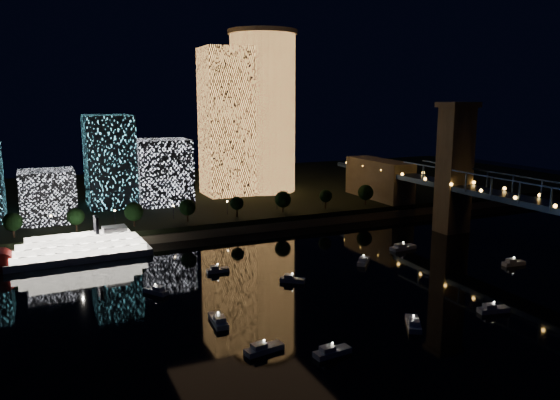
{
  "coord_description": "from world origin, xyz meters",
  "views": [
    {
      "loc": [
        -80.82,
        -112.13,
        51.82
      ],
      "look_at": [
        -6.05,
        55.0,
        17.17
      ],
      "focal_mm": 35.0,
      "sensor_mm": 36.0,
      "label": 1
    }
  ],
  "objects_px": {
    "tower_cylindrical": "(263,112)",
    "riverboat": "(73,250)",
    "truss_bridge": "(556,214)",
    "tower_rectangular": "(226,122)"
  },
  "relations": [
    {
      "from": "tower_cylindrical",
      "to": "riverboat",
      "type": "height_order",
      "value": "tower_cylindrical"
    },
    {
      "from": "tower_cylindrical",
      "to": "riverboat",
      "type": "distance_m",
      "value": 127.08
    },
    {
      "from": "tower_cylindrical",
      "to": "truss_bridge",
      "type": "height_order",
      "value": "tower_cylindrical"
    },
    {
      "from": "tower_cylindrical",
      "to": "riverboat",
      "type": "bearing_deg",
      "value": -142.86
    },
    {
      "from": "tower_cylindrical",
      "to": "tower_rectangular",
      "type": "xyz_separation_m",
      "value": [
        -20.13,
        -2.49,
        -4.57
      ]
    },
    {
      "from": "tower_cylindrical",
      "to": "truss_bridge",
      "type": "distance_m",
      "value": 146.58
    },
    {
      "from": "tower_rectangular",
      "to": "truss_bridge",
      "type": "distance_m",
      "value": 150.51
    },
    {
      "from": "tower_cylindrical",
      "to": "tower_rectangular",
      "type": "distance_m",
      "value": 20.79
    },
    {
      "from": "riverboat",
      "to": "tower_rectangular",
      "type": "bearing_deg",
      "value": 42.79
    },
    {
      "from": "tower_cylindrical",
      "to": "tower_rectangular",
      "type": "bearing_deg",
      "value": -172.96
    }
  ]
}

